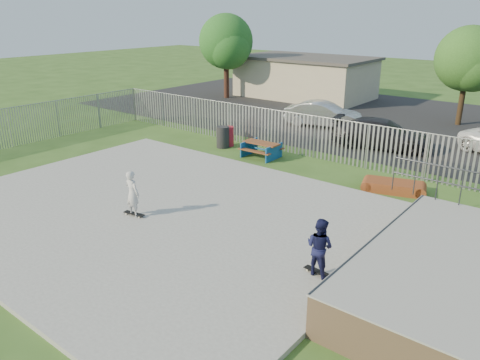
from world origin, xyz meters
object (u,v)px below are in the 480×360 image
Objects in this scene: picnic_table at (261,150)px; trash_bin_grey at (223,137)px; tree_mid at (468,59)px; skater_navy at (320,247)px; car_dark at (382,134)px; funbox at (394,187)px; skater_white at (132,194)px; tree_left at (226,42)px; trash_bin_red at (228,136)px; car_silver at (323,114)px.

picnic_table is 2.53m from trash_bin_grey.
skater_navy is at bearing -84.32° from tree_mid.
car_dark is (3.83, 5.06, 0.37)m from picnic_table.
funbox is 0.44× the size of car_dark.
skater_white reaches higher than car_dark.
skater_navy is at bearing -44.83° from tree_left.
tree_left is (-15.55, 6.27, 3.59)m from car_dark.
skater_navy reaches higher than trash_bin_red.
tree_left is 1.10× the size of tree_mid.
trash_bin_grey is at bearing -67.12° from skater_white.
funbox is 2.02× the size of trash_bin_grey.
tree_mid is at bearing 77.86° from funbox.
funbox is (6.65, -0.45, -0.17)m from picnic_table.
picnic_table is at bearing 172.94° from car_silver.
trash_bin_red is 0.20× the size of car_dark.
funbox is at bearing -77.60° from skater_navy.
tree_mid is at bearing -100.95° from skater_white.
trash_bin_grey is 0.70× the size of skater_white.
tree_mid is (5.44, 12.97, 3.56)m from picnic_table.
car_silver is at bearing 75.77° from trash_bin_red.
tree_mid is at bearing 5.44° from tree_left.
picnic_table is at bearing -82.93° from skater_white.
funbox is 0.49× the size of car_silver.
trash_bin_red is at bearing 167.04° from picnic_table.
picnic_table is 6.35m from car_dark.
trash_bin_red reaches higher than picnic_table.
tree_left is (-18.37, 11.78, 4.13)m from funbox.
trash_bin_grey is 0.19× the size of tree_mid.
trash_bin_red is 0.23× the size of car_silver.
picnic_table is 10.83m from skater_navy.
skater_navy is at bearing -100.57° from funbox.
tree_mid is at bearing -61.05° from car_silver.
skater_white is (-5.78, -7.92, 0.73)m from funbox.
car_dark is 8.68m from tree_mid.
trash_bin_red is 13.03m from skater_navy.
trash_bin_grey is (-0.01, -0.39, 0.04)m from trash_bin_red.
picnic_table is 0.80× the size of funbox.
funbox is 7.42m from skater_navy.
skater_white is at bearing 172.82° from car_silver.
tree_left reaches higher than car_dark.
skater_white is at bearing 155.46° from car_dark.
picnic_table is 0.39× the size of car_silver.
tree_mid reaches higher than skater_navy.
car_silver is 17.23m from skater_navy.
skater_white is (1.66, -15.69, 0.17)m from car_silver.
tree_left reaches higher than trash_bin_red.
skater_navy reaches higher than picnic_table.
car_dark is (6.35, 4.92, 0.20)m from trash_bin_grey.
tree_mid is (-1.20, 13.41, 3.73)m from funbox.
car_silver is at bearing -137.84° from tree_mid.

